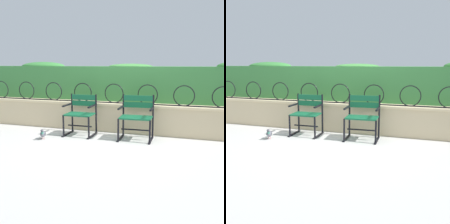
% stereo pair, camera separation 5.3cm
% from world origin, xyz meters
% --- Properties ---
extents(ground_plane, '(60.00, 60.00, 0.00)m').
position_xyz_m(ground_plane, '(0.00, 0.00, 0.00)').
color(ground_plane, '#B7B5AF').
extents(stone_wall, '(7.63, 0.41, 0.62)m').
position_xyz_m(stone_wall, '(0.00, 0.80, 0.32)').
color(stone_wall, '#C6B289').
rests_on(stone_wall, ground).
extents(iron_arch_fence, '(7.09, 0.02, 0.42)m').
position_xyz_m(iron_arch_fence, '(-0.14, 0.73, 0.81)').
color(iron_arch_fence, black).
rests_on(iron_arch_fence, stone_wall).
extents(hedge_row, '(7.48, 0.67, 0.88)m').
position_xyz_m(hedge_row, '(-0.02, 1.31, 1.04)').
color(hedge_row, '#387A3D').
rests_on(hedge_row, stone_wall).
extents(park_chair_left, '(0.60, 0.53, 0.83)m').
position_xyz_m(park_chair_left, '(-0.74, 0.29, 0.46)').
color(park_chair_left, '#145B38').
rests_on(park_chair_left, ground).
extents(park_chair_right, '(0.66, 0.55, 0.86)m').
position_xyz_m(park_chair_right, '(0.43, 0.31, 0.47)').
color(park_chair_right, '#145B38').
rests_on(park_chair_right, ground).
extents(pigeon_near_chairs, '(0.17, 0.28, 0.22)m').
position_xyz_m(pigeon_near_chairs, '(-1.30, -0.28, 0.11)').
color(pigeon_near_chairs, '#5B5B66').
rests_on(pigeon_near_chairs, ground).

